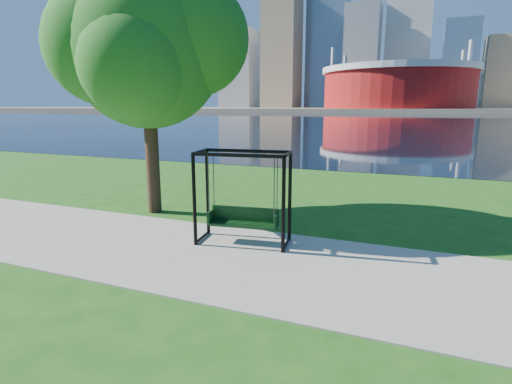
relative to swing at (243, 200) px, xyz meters
The scene contains 8 objects.
ground 1.32m from the swing, 39.81° to the right, with size 900.00×900.00×0.00m, color #1E5114.
path 1.57m from the swing, 58.96° to the right, with size 120.00×4.00×0.03m, color #9E937F.
river 101.50m from the swing, 89.66° to the left, with size 900.00×180.00×0.02m, color black.
far_bank 305.50m from the swing, 89.89° to the left, with size 900.00×228.00×2.00m, color #937F60.
stadium 235.05m from the swing, 92.29° to the left, with size 83.00×83.00×32.00m.
skyline 320.81m from the swing, 90.66° to the left, with size 392.00×66.00×96.50m.
swing is the anchor object (origin of this frame).
park_tree 5.55m from the swing, 155.77° to the left, with size 5.58×5.04×6.93m.
Camera 1 is at (3.03, -7.69, 3.17)m, focal length 28.00 mm.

